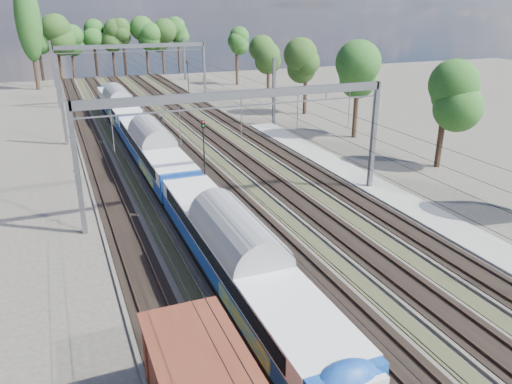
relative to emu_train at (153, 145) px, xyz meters
name	(u,v)px	position (x,y,z in m)	size (l,w,h in m)	color
track_bed	(191,156)	(4.50, 4.25, -2.64)	(21.00, 130.00, 0.34)	#47423A
platform	(460,233)	(16.50, -20.75, -2.59)	(3.00, 70.00, 0.30)	gray
catenary	(173,83)	(4.83, 11.94, 3.66)	(25.65, 130.00, 9.00)	slate
tree_belt	(163,43)	(12.34, 50.95, 5.26)	(39.39, 100.93, 11.23)	black
poplar	(28,21)	(-10.00, 57.25, 9.15)	(4.40, 4.40, 19.04)	black
emu_train	(153,145)	(0.00, 0.00, 0.00)	(3.19, 67.31, 4.66)	black
worker	(163,123)	(4.37, 16.83, -1.86)	(0.65, 0.42, 1.77)	black
signal_near	(204,142)	(4.00, -2.54, 0.57)	(0.37, 0.34, 5.23)	black
signal_far	(188,71)	(15.35, 45.62, 0.66)	(0.37, 0.34, 5.38)	black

